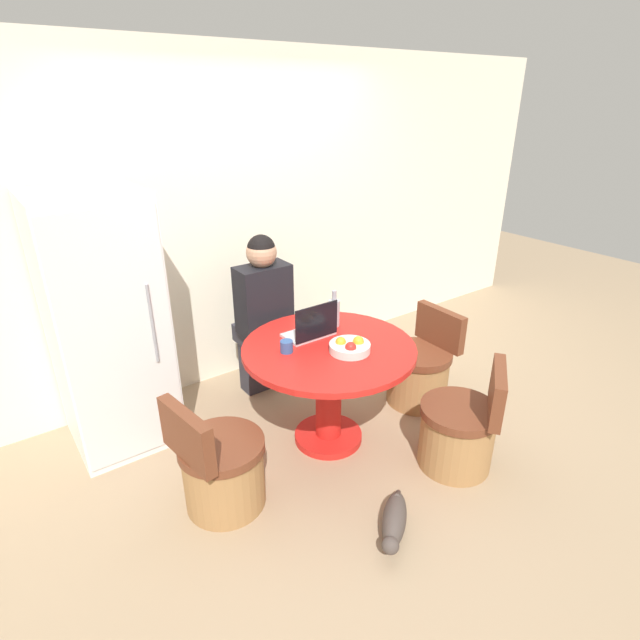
{
  "coord_description": "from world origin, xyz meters",
  "views": [
    {
      "loc": [
        -1.84,
        -2.18,
        2.24
      ],
      "look_at": [
        -0.09,
        0.22,
        0.89
      ],
      "focal_mm": 28.0,
      "sensor_mm": 36.0,
      "label": 1
    }
  ],
  "objects": [
    {
      "name": "fruit_bowl",
      "position": [
        -0.03,
        -0.02,
        0.78
      ],
      "size": [
        0.26,
        0.26,
        0.1
      ],
      "color": "beige",
      "rests_on": "dining_table"
    },
    {
      "name": "dining_table",
      "position": [
        -0.09,
        0.12,
        0.54
      ],
      "size": [
        1.14,
        1.14,
        0.74
      ],
      "color": "red",
      "rests_on": "ground_plane"
    },
    {
      "name": "chair_left_side",
      "position": [
        -0.97,
        -0.0,
        0.26
      ],
      "size": [
        0.51,
        0.5,
        0.74
      ],
      "rotation": [
        0.0,
        0.0,
        1.71
      ],
      "color": "#9E7042",
      "rests_on": "ground_plane"
    },
    {
      "name": "chair_right_side",
      "position": [
        0.79,
        0.11,
        0.26
      ],
      "size": [
        0.5,
        0.5,
        0.74
      ],
      "rotation": [
        0.0,
        0.0,
        -1.59
      ],
      "color": "#9E7042",
      "rests_on": "ground_plane"
    },
    {
      "name": "laptop",
      "position": [
        -0.11,
        0.3,
        0.8
      ],
      "size": [
        0.33,
        0.21,
        0.25
      ],
      "rotation": [
        0.0,
        0.0,
        3.14
      ],
      "color": "#B7B7BC",
      "rests_on": "dining_table"
    },
    {
      "name": "chair_near_right_corner",
      "position": [
        0.44,
        -0.59,
        0.26
      ],
      "size": [
        0.57,
        0.57,
        0.74
      ],
      "rotation": [
        0.0,
        0.0,
        -2.5
      ],
      "color": "#9E7042",
      "rests_on": "ground_plane"
    },
    {
      "name": "coffee_cup",
      "position": [
        -0.36,
        0.22,
        0.78
      ],
      "size": [
        0.08,
        0.08,
        0.08
      ],
      "color": "#2D4C84",
      "rests_on": "dining_table"
    },
    {
      "name": "refrigerator",
      "position": [
        -1.24,
        1.02,
        0.87
      ],
      "size": [
        0.66,
        0.7,
        1.73
      ],
      "color": "white",
      "rests_on": "ground_plane"
    },
    {
      "name": "cat",
      "position": [
        -0.3,
        -0.76,
        0.09
      ],
      "size": [
        0.41,
        0.36,
        0.17
      ],
      "rotation": [
        0.0,
        0.0,
        3.84
      ],
      "color": "#473D38",
      "rests_on": "ground_plane"
    },
    {
      "name": "person_seated",
      "position": [
        -0.14,
        0.91,
        0.74
      ],
      "size": [
        0.4,
        0.37,
        1.33
      ],
      "rotation": [
        0.0,
        0.0,
        3.14
      ],
      "color": "#2D2D38",
      "rests_on": "ground_plane"
    },
    {
      "name": "ground_plane",
      "position": [
        0.0,
        0.0,
        0.0
      ],
      "size": [
        12.0,
        12.0,
        0.0
      ],
      "primitive_type": "plane",
      "color": "#9E8466"
    },
    {
      "name": "bottle",
      "position": [
        0.13,
        0.35,
        0.85
      ],
      "size": [
        0.08,
        0.08,
        0.27
      ],
      "color": "#9999A3",
      "rests_on": "dining_table"
    },
    {
      "name": "wall_back",
      "position": [
        0.0,
        1.42,
        1.3
      ],
      "size": [
        7.0,
        0.06,
        2.6
      ],
      "color": "silver",
      "rests_on": "ground_plane"
    }
  ]
}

